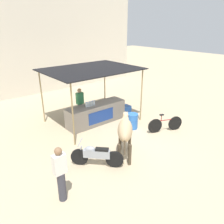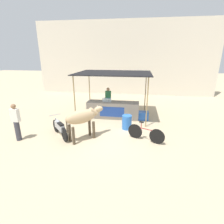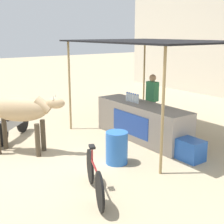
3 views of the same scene
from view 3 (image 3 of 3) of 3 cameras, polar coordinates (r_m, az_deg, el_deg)
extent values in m
plane|color=tan|center=(7.40, -7.67, -8.05)|extent=(60.00, 60.00, 0.00)
cube|color=#9E9389|center=(8.44, 5.45, -1.71)|extent=(3.00, 0.80, 0.96)
cube|color=#264CB2|center=(8.19, 3.29, -2.18)|extent=(1.40, 0.02, 0.58)
cube|color=black|center=(8.32, 7.39, 12.71)|extent=(4.20, 3.20, 0.04)
cylinder|color=#997F51|center=(9.15, -7.77, 4.69)|extent=(0.06, 0.06, 2.59)
cylinder|color=#997F51|center=(6.15, 9.27, -0.07)|extent=(0.06, 0.06, 2.59)
cylinder|color=#997F51|center=(10.79, 5.87, 6.20)|extent=(0.06, 0.06, 2.59)
cylinder|color=silver|center=(8.70, 2.79, 2.81)|extent=(0.07, 0.07, 0.22)
cylinder|color=blue|center=(8.67, 2.80, 3.62)|extent=(0.04, 0.04, 0.03)
cylinder|color=silver|center=(8.63, 3.16, 2.72)|extent=(0.07, 0.07, 0.22)
cylinder|color=blue|center=(8.60, 3.17, 3.53)|extent=(0.04, 0.04, 0.03)
cylinder|color=silver|center=(8.56, 3.54, 2.62)|extent=(0.07, 0.07, 0.22)
cylinder|color=blue|center=(8.54, 3.56, 3.44)|extent=(0.04, 0.04, 0.03)
cylinder|color=silver|center=(8.49, 3.93, 2.52)|extent=(0.07, 0.07, 0.22)
cylinder|color=blue|center=(8.47, 3.94, 3.34)|extent=(0.04, 0.04, 0.03)
cylinder|color=silver|center=(8.43, 4.32, 2.41)|extent=(0.07, 0.07, 0.22)
cylinder|color=blue|center=(8.40, 4.34, 3.25)|extent=(0.04, 0.04, 0.03)
cylinder|color=silver|center=(8.36, 4.72, 2.31)|extent=(0.07, 0.07, 0.22)
cylinder|color=blue|center=(8.33, 4.74, 3.15)|extent=(0.04, 0.04, 0.03)
cylinder|color=#383842|center=(9.24, 7.24, -0.62)|extent=(0.22, 0.22, 0.88)
cube|color=#337F4C|center=(9.08, 7.38, 3.78)|extent=(0.34, 0.20, 0.56)
sphere|color=tan|center=(9.02, 7.46, 6.22)|extent=(0.20, 0.20, 0.20)
cube|color=blue|center=(7.28, 14.08, -6.72)|extent=(0.60, 0.44, 0.48)
cylinder|color=blue|center=(6.86, 0.87, -6.53)|extent=(0.48, 0.48, 0.72)
ellipsoid|color=tan|center=(7.57, -16.71, 0.57)|extent=(1.34, 1.37, 0.60)
cylinder|color=#493D2C|center=(7.74, -12.48, -4.19)|extent=(0.12, 0.12, 0.78)
cylinder|color=#493D2C|center=(7.42, -13.44, -5.06)|extent=(0.12, 0.12, 0.78)
cylinder|color=#493D2C|center=(8.12, -18.99, -3.76)|extent=(0.12, 0.12, 0.78)
cylinder|color=tan|center=(7.33, -12.52, 1.23)|extent=(0.48, 0.49, 0.41)
ellipsoid|color=tan|center=(7.21, -10.31, 1.63)|extent=(0.46, 0.47, 0.26)
cone|color=beige|center=(7.26, -10.34, 2.83)|extent=(0.05, 0.05, 0.10)
cone|color=beige|center=(7.13, -10.69, 2.61)|extent=(0.05, 0.05, 0.10)
cylinder|color=black|center=(9.36, -16.01, -1.77)|extent=(0.47, 0.49, 0.60)
cylinder|color=black|center=(8.35, -19.62, -3.98)|extent=(0.47, 0.49, 0.60)
cube|color=#999EA5|center=(8.80, -17.80, -1.69)|extent=(0.75, 0.78, 0.28)
ellipsoid|color=#999EA5|center=(8.94, -17.22, -0.33)|extent=(0.39, 0.40, 0.20)
cube|color=black|center=(8.60, -18.44, -0.99)|extent=(0.43, 0.44, 0.10)
cylinder|color=#99999E|center=(9.17, -16.40, 1.63)|extent=(0.42, 0.40, 0.03)
cylinder|color=#99999E|center=(9.29, -16.15, -0.61)|extent=(0.18, 0.18, 0.49)
cylinder|color=black|center=(5.15, -2.25, -14.34)|extent=(0.62, 0.30, 0.66)
cylinder|color=black|center=(6.04, -4.03, -9.88)|extent=(0.62, 0.30, 0.66)
cylinder|color=maroon|center=(5.49, -3.25, -9.88)|extent=(0.80, 0.37, 0.04)
cylinder|color=maroon|center=(5.65, -3.64, -7.87)|extent=(0.03, 0.03, 0.28)
cube|color=black|center=(5.59, -3.67, -6.35)|extent=(0.20, 0.16, 0.04)
camera|label=1|loc=(12.07, -50.88, 17.47)|focal=35.00mm
camera|label=2|loc=(6.36, -81.11, 9.81)|focal=28.00mm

